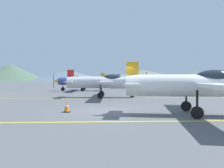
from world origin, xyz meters
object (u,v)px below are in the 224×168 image
object	(u,v)px
airplane_back	(136,80)
traffic_cone_front	(67,107)
car_sedan	(183,86)
airplane_far	(80,81)
airplane_mid	(106,82)
airplane_near	(202,85)

from	to	relation	value
airplane_back	traffic_cone_front	world-z (taller)	airplane_back
car_sedan	traffic_cone_front	size ratio (longest dim) A/B	7.88
airplane_far	airplane_back	world-z (taller)	same
airplane_mid	airplane_near	bearing A→B (deg)	-65.44
airplane_back	traffic_cone_front	bearing A→B (deg)	-106.15
airplane_mid	traffic_cone_front	world-z (taller)	airplane_mid
airplane_mid	airplane_back	bearing A→B (deg)	72.94
airplane_far	traffic_cone_front	size ratio (longest dim) A/B	15.44
airplane_back	traffic_cone_front	size ratio (longest dim) A/B	15.54
airplane_mid	traffic_cone_front	size ratio (longest dim) A/B	15.51
airplane_near	traffic_cone_front	xyz separation A→B (m)	(-7.03, 1.18, -1.26)
airplane_near	airplane_far	distance (m)	23.51
airplane_near	airplane_far	xyz separation A→B (m)	(-8.58, 21.88, 0.00)
traffic_cone_front	car_sedan	bearing A→B (deg)	53.68
airplane_near	airplane_mid	size ratio (longest dim) A/B	1.00
airplane_mid	airplane_back	size ratio (longest dim) A/B	1.00
airplane_back	airplane_mid	bearing A→B (deg)	-107.06
airplane_far	airplane_mid	bearing A→B (deg)	-71.52
car_sedan	airplane_back	bearing A→B (deg)	117.53
airplane_near	traffic_cone_front	world-z (taller)	airplane_near
airplane_back	traffic_cone_front	distance (m)	30.25
airplane_near	airplane_far	world-z (taller)	same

